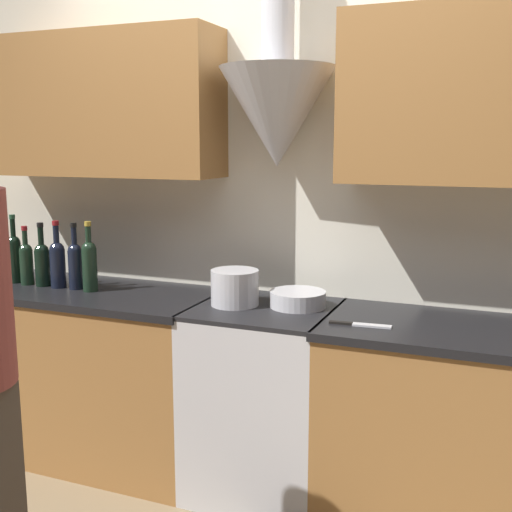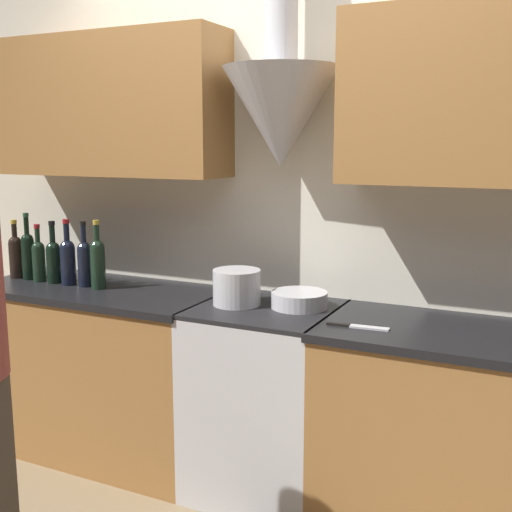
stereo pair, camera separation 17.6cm
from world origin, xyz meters
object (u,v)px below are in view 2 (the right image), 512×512
Objects in this scene: wine_bottle_3 at (54,259)px; stock_pot at (237,287)px; wine_bottle_0 at (16,254)px; wine_bottle_5 at (85,261)px; wine_bottle_4 at (68,259)px; wine_bottle_1 at (28,253)px; mixing_bowl at (299,300)px; stove_range at (266,399)px; wine_bottle_6 at (98,261)px; wine_bottle_2 at (39,259)px.

wine_bottle_3 reaches higher than stock_pot.
wine_bottle_5 is at bearing -0.41° from wine_bottle_0.
wine_bottle_0 is 0.93× the size of wine_bottle_4.
wine_bottle_1 is 1.42× the size of mixing_bowl.
wine_bottle_0 is (-1.49, -0.02, 0.57)m from stove_range.
wine_bottle_5 is 1.16m from mixing_bowl.
wine_bottle_6 is 1.07m from mixing_bowl.
wine_bottle_2 is 0.88× the size of wine_bottle_6.
wine_bottle_2 is 0.10m from wine_bottle_3.
wine_bottle_6 is at bearing -177.94° from stove_range.
mixing_bowl is at bearing 3.78° from wine_bottle_5.
stove_range is 1.26m from wine_bottle_4.
wine_bottle_0 is 1.36m from stock_pot.
wine_bottle_2 reaches higher than mixing_bowl.
stove_range is 1.09m from wine_bottle_6.
stock_pot reaches higher than stove_range.
mixing_bowl is (1.06, 0.09, -0.11)m from wine_bottle_6.
wine_bottle_6 is at bearing -1.58° from wine_bottle_3.
stock_pot is (1.27, -0.00, -0.06)m from wine_bottle_1.
wine_bottle_1 is at bearing 179.93° from stock_pot.
stove_range is 2.46× the size of wine_bottle_1.
wine_bottle_4 is (-1.12, -0.03, 0.57)m from stove_range.
stock_pot is at bearing -0.07° from wine_bottle_1.
wine_bottle_3 is at bearing 178.42° from wine_bottle_6.
wine_bottle_2 is at bearing -177.91° from wine_bottle_5.
wine_bottle_5 reaches higher than wine_bottle_2.
wine_bottle_5 reaches higher than stove_range.
stove_range is at bearing -157.54° from mixing_bowl.
wine_bottle_3 is at bearing -1.97° from wine_bottle_0.
wine_bottle_4 is at bearing 0.93° from wine_bottle_2.
wine_bottle_3 is (0.28, -0.01, -0.00)m from wine_bottle_0.
wine_bottle_6 is at bearing -178.73° from stock_pot.
wine_bottle_0 is 0.48m from wine_bottle_5.
wine_bottle_6 is at bearing -2.22° from wine_bottle_1.
stock_pot is 0.86× the size of mixing_bowl.
wine_bottle_4 is 0.20m from wine_bottle_6.
wine_bottle_3 is 0.96× the size of wine_bottle_4.
mixing_bowl is at bearing 2.55° from wine_bottle_0.
wine_bottle_6 reaches higher than wine_bottle_3.
wine_bottle_1 reaches higher than wine_bottle_3.
wine_bottle_1 is 1.65× the size of stock_pot.
wine_bottle_0 is 1.46× the size of stock_pot.
wine_bottle_2 is at bearing 179.51° from wine_bottle_6.
stock_pot is at bearing -173.49° from stove_range.
wine_bottle_3 is 0.30m from wine_bottle_6.
wine_bottle_5 reaches higher than stock_pot.
wine_bottle_1 is at bearing 170.18° from wine_bottle_2.
wine_bottle_1 reaches higher than mixing_bowl.
stove_range is at bearing 2.06° from wine_bottle_6.
wine_bottle_3 is 1.30× the size of mixing_bowl.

